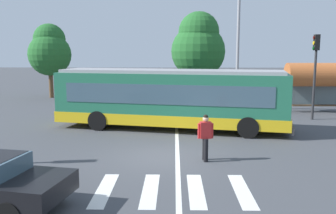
% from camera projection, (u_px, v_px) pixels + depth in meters
% --- Properties ---
extents(ground_plane, '(160.00, 160.00, 0.00)m').
position_uv_depth(ground_plane, '(165.00, 156.00, 13.93)').
color(ground_plane, '#424449').
extents(city_transit_bus, '(12.14, 5.00, 3.06)m').
position_uv_depth(city_transit_bus, '(170.00, 99.00, 18.66)').
color(city_transit_bus, black).
rests_on(city_transit_bus, ground_plane).
extents(pedestrian_crossing_street, '(0.58, 0.42, 1.72)m').
position_uv_depth(pedestrian_crossing_street, '(205.00, 135.00, 13.22)').
color(pedestrian_crossing_street, black).
rests_on(pedestrian_crossing_street, ground_plane).
extents(parked_car_red, '(1.99, 4.56, 1.35)m').
position_uv_depth(parked_car_red, '(122.00, 92.00, 28.90)').
color(parked_car_red, black).
rests_on(parked_car_red, ground_plane).
extents(parked_car_blue, '(1.97, 4.55, 1.35)m').
position_uv_depth(parked_car_blue, '(157.00, 93.00, 28.69)').
color(parked_car_blue, black).
rests_on(parked_car_blue, ground_plane).
extents(parked_car_teal, '(2.21, 4.64, 1.35)m').
position_uv_depth(parked_car_teal, '(193.00, 92.00, 28.99)').
color(parked_car_teal, black).
rests_on(parked_car_teal, ground_plane).
extents(traffic_light_far_corner, '(0.33, 0.32, 4.94)m').
position_uv_depth(traffic_light_far_corner, '(315.00, 63.00, 21.03)').
color(traffic_light_far_corner, '#28282B').
rests_on(traffic_light_far_corner, ground_plane).
extents(bus_stop_shelter, '(3.96, 1.54, 3.25)m').
position_uv_depth(bus_stop_shelter, '(317.00, 76.00, 23.81)').
color(bus_stop_shelter, '#28282B').
rests_on(bus_stop_shelter, ground_plane).
extents(twin_arm_street_lamp, '(4.83, 0.32, 8.72)m').
position_uv_depth(twin_arm_street_lamp, '(238.00, 30.00, 24.25)').
color(twin_arm_street_lamp, '#939399').
rests_on(twin_arm_street_lamp, ground_plane).
extents(background_tree_left, '(3.64, 3.64, 6.37)m').
position_uv_depth(background_tree_left, '(50.00, 50.00, 31.31)').
color(background_tree_left, brown).
rests_on(background_tree_left, ground_plane).
extents(background_tree_right, '(5.03, 5.03, 7.65)m').
position_uv_depth(background_tree_right, '(198.00, 46.00, 33.82)').
color(background_tree_right, brown).
rests_on(background_tree_right, ground_plane).
extents(crosswalk_painted_stripes, '(5.74, 2.67, 0.01)m').
position_uv_depth(crosswalk_painted_stripes, '(150.00, 190.00, 10.52)').
color(crosswalk_painted_stripes, silver).
rests_on(crosswalk_painted_stripes, ground_plane).
extents(lane_center_line, '(0.16, 24.00, 0.01)m').
position_uv_depth(lane_center_line, '(177.00, 143.00, 15.90)').
color(lane_center_line, silver).
rests_on(lane_center_line, ground_plane).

